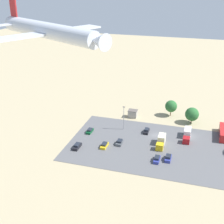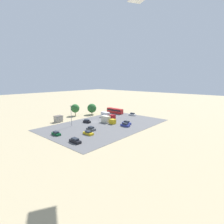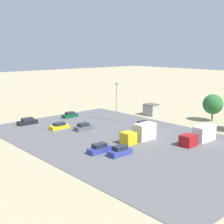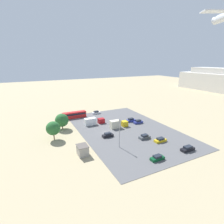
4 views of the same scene
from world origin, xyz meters
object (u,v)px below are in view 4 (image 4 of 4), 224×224
(parked_car_3, at_px, (145,137))
(parked_car_4, at_px, (108,135))
(parked_car_1, at_px, (157,158))
(parked_truck_1, at_px, (93,121))
(parked_car_0, at_px, (138,122))
(parked_car_5, at_px, (160,140))
(parked_car_2, at_px, (96,113))
(parked_car_7, at_px, (188,149))
(shed_building, at_px, (83,150))
(bus, at_px, (74,115))
(parked_truck_0, at_px, (118,124))
(parked_car_6, at_px, (131,120))

(parked_car_3, distance_m, parked_car_4, 13.42)
(parked_car_1, distance_m, parked_truck_1, 35.70)
(parked_car_0, bearing_deg, parked_car_5, -11.16)
(parked_car_2, bearing_deg, parked_car_7, -167.36)
(parked_car_5, bearing_deg, parked_car_7, 21.00)
(parked_car_3, relative_size, parked_car_5, 0.92)
(shed_building, xyz_separation_m, parked_car_7, (12.35, 30.10, -0.83))
(parked_car_4, bearing_deg, parked_truck_1, 0.08)
(bus, xyz_separation_m, parked_truck_0, (20.67, 13.04, -0.15))
(parked_car_3, distance_m, parked_car_5, 5.61)
(parked_car_4, xyz_separation_m, parked_truck_0, (-6.60, 7.83, 0.81))
(shed_building, height_order, parked_car_3, shed_building)
(bus, height_order, parked_car_7, bus)
(parked_car_2, bearing_deg, parked_car_4, 166.62)
(parked_car_3, relative_size, parked_car_4, 0.99)
(parked_car_1, height_order, parked_car_5, same)
(parked_truck_1, bearing_deg, parked_car_5, 28.82)
(parked_car_3, xyz_separation_m, parked_truck_1, (-22.16, -11.25, 0.71))
(parked_car_5, relative_size, parked_truck_1, 0.49)
(shed_building, bearing_deg, parked_car_0, 116.30)
(parked_car_5, distance_m, parked_truck_1, 30.40)
(parked_car_0, relative_size, parked_truck_0, 0.55)
(parked_car_5, xyz_separation_m, parked_car_6, (-22.05, 1.97, 0.10))
(parked_car_0, xyz_separation_m, parked_car_3, (14.23, -7.09, -0.03))
(bus, distance_m, parked_car_4, 27.79)
(shed_building, height_order, bus, shed_building)
(parked_car_1, bearing_deg, bus, 13.17)
(bus, xyz_separation_m, parked_car_1, (47.66, 11.15, -1.03))
(parked_car_4, bearing_deg, parked_car_6, -58.34)
(shed_building, height_order, parked_car_0, shed_building)
(parked_car_5, xyz_separation_m, parked_truck_1, (-26.63, -14.65, 0.77))
(parked_truck_0, height_order, parked_truck_1, parked_truck_0)
(parked_car_0, height_order, parked_truck_0, parked_truck_0)
(parked_car_1, distance_m, parked_truck_0, 27.07)
(bus, xyz_separation_m, parked_car_2, (-1.66, 12.09, -1.00))
(parked_car_0, distance_m, parked_car_5, 19.06)
(parked_car_6, relative_size, parked_car_7, 0.91)
(parked_car_2, xyz_separation_m, parked_car_7, (49.45, 11.09, 0.03))
(parked_car_4, height_order, parked_car_5, parked_car_4)
(parked_car_7, xyz_separation_m, parked_truck_0, (-27.12, -10.14, 0.82))
(bus, bearing_deg, parked_car_5, 26.91)
(parked_car_0, bearing_deg, parked_truck_0, -88.45)
(parked_car_7, height_order, parked_truck_1, parked_truck_1)
(parked_car_5, bearing_deg, parked_car_6, 174.89)
(parked_car_6, height_order, parked_truck_0, parked_truck_0)
(parked_car_0, relative_size, parked_car_4, 1.04)
(parked_car_2, distance_m, parked_truck_0, 22.37)
(bus, distance_m, parked_car_7, 53.12)
(bus, distance_m, parked_car_2, 12.25)
(parked_car_0, distance_m, parked_car_3, 15.90)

